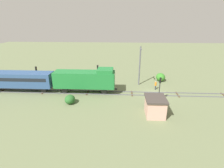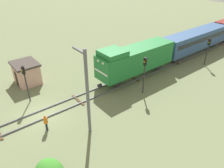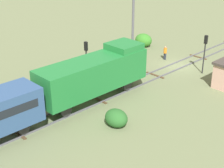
{
  "view_description": "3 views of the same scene",
  "coord_description": "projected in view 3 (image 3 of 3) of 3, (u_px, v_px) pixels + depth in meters",
  "views": [
    {
      "loc": [
        -30.14,
        6.26,
        13.15
      ],
      "look_at": [
        -0.19,
        7.92,
        1.94
      ],
      "focal_mm": 28.0,
      "sensor_mm": 36.0,
      "label": 1
    },
    {
      "loc": [
        18.22,
        -5.36,
        13.97
      ],
      "look_at": [
        1.3,
        8.04,
        1.34
      ],
      "focal_mm": 35.0,
      "sensor_mm": 36.0,
      "label": 2
    },
    {
      "loc": [
        -21.53,
        31.47,
        14.5
      ],
      "look_at": [
        -1.14,
        11.82,
        1.74
      ],
      "focal_mm": 55.0,
      "sensor_mm": 36.0,
      "label": 3
    }
  ],
  "objects": [
    {
      "name": "railway_track",
      "position": [
        178.0,
        65.0,
        39.97
      ],
      "size": [
        2.4,
        100.71,
        0.16
      ],
      "color": "#595960",
      "rests_on": "ground"
    },
    {
      "name": "traffic_signal_mid",
      "position": [
        86.0,
        55.0,
        33.99
      ],
      "size": [
        0.32,
        0.34,
        4.53
      ],
      "color": "#262628",
      "rests_on": "ground"
    },
    {
      "name": "bush_mid",
      "position": [
        116.0,
        118.0,
        27.45
      ],
      "size": [
        2.01,
        1.64,
        1.46
      ],
      "primitive_type": "ellipsoid",
      "color": "#265C26",
      "rests_on": "ground"
    },
    {
      "name": "ground_plane",
      "position": [
        178.0,
        66.0,
        40.0
      ],
      "size": [
        151.07,
        151.07,
        0.0
      ],
      "primitive_type": "plane",
      "color": "#66704C"
    },
    {
      "name": "worker_near_track",
      "position": [
        165.0,
        52.0,
        41.51
      ],
      "size": [
        0.38,
        0.38,
        1.7
      ],
      "rotation": [
        0.0,
        0.0,
        0.49
      ],
      "color": "#262B38",
      "rests_on": "ground"
    },
    {
      "name": "locomotive",
      "position": [
        95.0,
        73.0,
        30.75
      ],
      "size": [
        2.9,
        11.6,
        4.6
      ],
      "color": "#1E7233",
      "rests_on": "railway_track"
    },
    {
      "name": "traffic_signal_near",
      "position": [
        205.0,
        47.0,
        36.71
      ],
      "size": [
        0.32,
        0.34,
        4.32
      ],
      "color": "#262628",
      "rests_on": "ground"
    },
    {
      "name": "bush_near",
      "position": [
        143.0,
        40.0,
        46.29
      ],
      "size": [
        2.43,
        1.98,
        1.76
      ],
      "primitive_type": "ellipsoid",
      "color": "#347A26",
      "rests_on": "ground"
    },
    {
      "name": "catenary_mast",
      "position": [
        133.0,
        26.0,
        39.89
      ],
      "size": [
        1.94,
        0.28,
        8.07
      ],
      "color": "#595960",
      "rests_on": "ground"
    }
  ]
}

